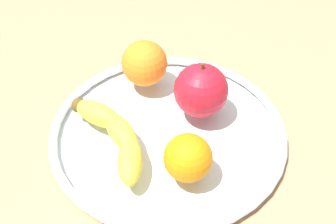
{
  "coord_description": "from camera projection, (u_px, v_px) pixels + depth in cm",
  "views": [
    {
      "loc": [
        -39.88,
        12.05,
        45.41
      ],
      "look_at": [
        0.0,
        0.0,
        4.8
      ],
      "focal_mm": 46.2,
      "sensor_mm": 36.0,
      "label": 1
    }
  ],
  "objects": [
    {
      "name": "ground_plane",
      "position": [
        168.0,
        145.0,
        0.63
      ],
      "size": [
        162.29,
        162.29,
        4.0
      ],
      "primitive_type": "cube",
      "color": "#997B59"
    },
    {
      "name": "fruit_bowl",
      "position": [
        168.0,
        132.0,
        0.61
      ],
      "size": [
        33.17,
        33.17,
        1.8
      ],
      "color": "silver",
      "rests_on": "ground_plane"
    },
    {
      "name": "banana",
      "position": [
        114.0,
        134.0,
        0.57
      ],
      "size": [
        17.54,
        8.6,
        3.15
      ],
      "rotation": [
        0.0,
        0.0,
        0.24
      ],
      "color": "yellow",
      "rests_on": "fruit_bowl"
    },
    {
      "name": "apple",
      "position": [
        201.0,
        90.0,
        0.6
      ],
      "size": [
        7.69,
        7.69,
        8.49
      ],
      "color": "#B41829",
      "rests_on": "fruit_bowl"
    },
    {
      "name": "orange_back_right",
      "position": [
        188.0,
        158.0,
        0.52
      ],
      "size": [
        6.07,
        6.07,
        6.07
      ],
      "primitive_type": "sphere",
      "color": "orange",
      "rests_on": "fruit_bowl"
    },
    {
      "name": "orange_back_left",
      "position": [
        144.0,
        63.0,
        0.65
      ],
      "size": [
        6.96,
        6.96,
        6.96
      ],
      "primitive_type": "sphere",
      "color": "orange",
      "rests_on": "fruit_bowl"
    }
  ]
}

